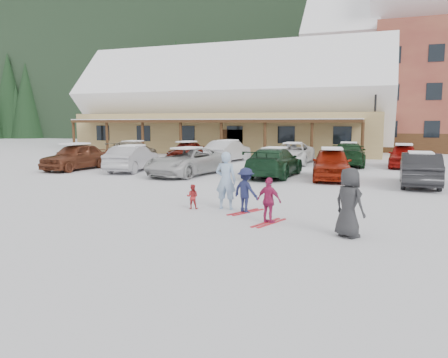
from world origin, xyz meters
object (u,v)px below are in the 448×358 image
(child_navy, at_px, (246,190))
(parked_car_0, at_px, (76,157))
(bystander_dark, at_px, (349,203))
(parked_car_2, at_px, (187,162))
(parked_car_5, at_px, (420,169))
(parked_car_10, at_px, (292,153))
(toddler_red, at_px, (192,197))
(parked_car_4, at_px, (331,164))
(parked_car_7, at_px, (133,150))
(parked_car_12, at_px, (403,156))
(adult_skier, at_px, (226,180))
(parked_car_1, at_px, (132,158))
(day_lodge, at_px, (230,110))
(lamp_post, at_px, (375,116))
(parked_car_3, at_px, (274,162))
(parked_car_8, at_px, (187,151))
(parked_car_11, at_px, (348,154))
(parked_car_9, at_px, (228,151))
(child_magenta, at_px, (269,201))

(child_navy, distance_m, parked_car_0, 15.63)
(bystander_dark, xyz_separation_m, parked_car_2, (-9.07, 10.12, -0.12))
(parked_car_5, height_order, parked_car_10, parked_car_5)
(toddler_red, relative_size, parked_car_10, 0.16)
(toddler_red, bearing_deg, parked_car_4, -122.89)
(parked_car_7, height_order, parked_car_12, parked_car_12)
(adult_skier, height_order, parked_car_12, adult_skier)
(toddler_red, height_order, parked_car_2, parked_car_2)
(parked_car_1, bearing_deg, toddler_red, 123.44)
(toddler_red, bearing_deg, day_lodge, -85.59)
(lamp_post, bearing_deg, parked_car_1, -132.09)
(toddler_red, distance_m, parked_car_10, 16.42)
(day_lodge, xyz_separation_m, parked_car_0, (-3.10, -18.76, -3.16))
(parked_car_3, bearing_deg, bystander_dark, 113.66)
(adult_skier, xyz_separation_m, parked_car_2, (-5.05, 7.87, -0.20))
(lamp_post, relative_size, bystander_dark, 3.33)
(lamp_post, distance_m, toddler_red, 23.77)
(parked_car_7, distance_m, parked_car_8, 4.02)
(parked_car_3, relative_size, parked_car_8, 1.27)
(bystander_dark, distance_m, parked_car_11, 18.36)
(lamp_post, distance_m, parked_car_1, 19.27)
(parked_car_5, height_order, parked_car_11, parked_car_11)
(parked_car_1, xyz_separation_m, parked_car_11, (11.44, 7.52, 0.01))
(child_navy, distance_m, parked_car_3, 9.26)
(parked_car_4, bearing_deg, parked_car_2, 179.11)
(adult_skier, bearing_deg, parked_car_10, -91.15)
(day_lodge, relative_size, parked_car_9, 6.25)
(parked_car_0, height_order, parked_car_3, parked_car_0)
(day_lodge, bearing_deg, parked_car_3, -63.96)
(parked_car_8, bearing_deg, parked_car_3, -39.47)
(parked_car_11, bearing_deg, parked_car_5, 110.60)
(child_magenta, xyz_separation_m, parked_car_9, (-7.59, 17.86, 0.12))
(parked_car_10, bearing_deg, parked_car_12, 0.87)
(parked_car_0, distance_m, parked_car_5, 18.71)
(child_magenta, height_order, parked_car_8, parked_car_8)
(bystander_dark, bearing_deg, child_magenta, 18.88)
(child_navy, relative_size, parked_car_1, 0.31)
(lamp_post, xyz_separation_m, toddler_red, (-5.03, -23.06, -2.86))
(child_magenta, distance_m, parked_car_0, 17.17)
(parked_car_1, height_order, parked_car_10, parked_car_1)
(parked_car_3, height_order, parked_car_9, parked_car_9)
(parked_car_0, xyz_separation_m, parked_car_2, (7.37, -0.21, -0.05))
(toddler_red, height_order, parked_car_0, parked_car_0)
(parked_car_0, bearing_deg, bystander_dark, -29.35)
(parked_car_2, bearing_deg, child_magenta, -44.08)
(toddler_red, relative_size, parked_car_3, 0.15)
(adult_skier, xyz_separation_m, parked_car_1, (-8.82, 8.54, -0.19))
(lamp_post, relative_size, child_magenta, 4.41)
(child_navy, relative_size, parked_car_0, 0.31)
(adult_skier, relative_size, parked_car_12, 0.44)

